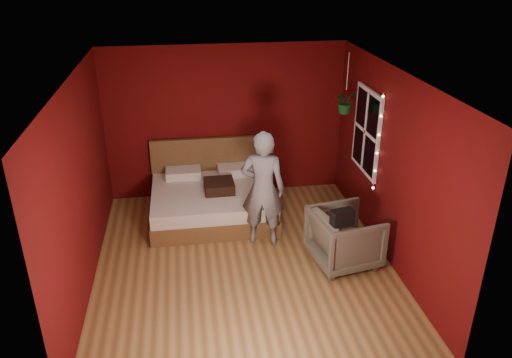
# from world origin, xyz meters

# --- Properties ---
(floor) EXTENTS (4.50, 4.50, 0.00)m
(floor) POSITION_xyz_m (0.00, 0.00, 0.00)
(floor) COLOR olive
(floor) RESTS_ON ground
(room_walls) EXTENTS (4.04, 4.54, 2.62)m
(room_walls) POSITION_xyz_m (0.00, 0.00, 1.68)
(room_walls) COLOR #57090C
(room_walls) RESTS_ON ground
(window) EXTENTS (0.05, 0.97, 1.27)m
(window) POSITION_xyz_m (1.97, 0.90, 1.50)
(window) COLOR white
(window) RESTS_ON room_walls
(fairy_lights) EXTENTS (0.04, 0.04, 1.45)m
(fairy_lights) POSITION_xyz_m (1.94, 0.38, 1.50)
(fairy_lights) COLOR silver
(fairy_lights) RESTS_ON room_walls
(bed) EXTENTS (1.93, 1.64, 1.06)m
(bed) POSITION_xyz_m (-0.32, 1.47, 0.28)
(bed) COLOR brown
(bed) RESTS_ON ground
(person) EXTENTS (0.72, 0.58, 1.73)m
(person) POSITION_xyz_m (0.35, 0.50, 0.86)
(person) COLOR slate
(person) RESTS_ON ground
(armchair) EXTENTS (0.99, 0.97, 0.78)m
(armchair) POSITION_xyz_m (1.37, -0.20, 0.39)
(armchair) COLOR #5F5C4B
(armchair) RESTS_ON ground
(handbag) EXTENTS (0.31, 0.20, 0.20)m
(handbag) POSITION_xyz_m (1.20, -0.48, 0.88)
(handbag) COLOR black
(handbag) RESTS_ON armchair
(throw_pillow) EXTENTS (0.47, 0.47, 0.16)m
(throw_pillow) POSITION_xyz_m (-0.21, 1.31, 0.57)
(throw_pillow) COLOR #331B11
(throw_pillow) RESTS_ON bed
(hanging_plant) EXTENTS (0.42, 0.39, 0.91)m
(hanging_plant) POSITION_xyz_m (1.72, 1.23, 1.87)
(hanging_plant) COLOR silver
(hanging_plant) RESTS_ON room_walls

